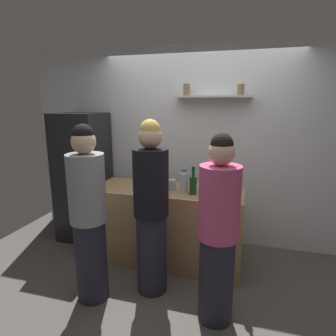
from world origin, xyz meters
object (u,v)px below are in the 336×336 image
object	(u,v)px
wine_bottle_pale_glass	(165,184)
person_pink_top	(218,233)
refrigerator	(83,177)
wine_bottle_dark_glass	(149,183)
utensil_holder	(172,184)
water_bottle_plastic	(184,182)
person_grey_hoodie	(89,217)
wine_bottle_green_glass	(193,184)
wine_bottle_amber_glass	(235,189)
baking_pan	(216,189)
person_blonde	(151,210)

from	to	relation	value
wine_bottle_pale_glass	person_pink_top	distance (m)	0.96
refrigerator	wine_bottle_dark_glass	world-z (taller)	refrigerator
utensil_holder	water_bottle_plastic	world-z (taller)	water_bottle_plastic
utensil_holder	person_pink_top	xyz separation A→B (m)	(0.61, -0.81, -0.15)
person_pink_top	person_grey_hoodie	xyz separation A→B (m)	(-1.19, -0.04, 0.03)
refrigerator	person_grey_hoodie	bearing A→B (deg)	-56.17
wine_bottle_pale_glass	refrigerator	bearing A→B (deg)	160.88
wine_bottle_pale_glass	wine_bottle_green_glass	distance (m)	0.31
wine_bottle_amber_glass	water_bottle_plastic	world-z (taller)	wine_bottle_amber_glass
wine_bottle_green_glass	water_bottle_plastic	size ratio (longest dim) A/B	1.17
utensil_holder	water_bottle_plastic	size ratio (longest dim) A/B	0.86
person_pink_top	wine_bottle_amber_glass	bearing A→B (deg)	-126.43
wine_bottle_green_glass	water_bottle_plastic	world-z (taller)	wine_bottle_green_glass
wine_bottle_amber_glass	water_bottle_plastic	distance (m)	0.59
refrigerator	baking_pan	bearing A→B (deg)	-8.14
baking_pan	wine_bottle_green_glass	distance (m)	0.29
wine_bottle_green_glass	wine_bottle_dark_glass	bearing A→B (deg)	-165.08
utensil_holder	water_bottle_plastic	distance (m)	0.17
water_bottle_plastic	wine_bottle_amber_glass	bearing A→B (deg)	-16.86
baking_pan	utensil_holder	bearing A→B (deg)	-173.20
refrigerator	wine_bottle_green_glass	distance (m)	1.69
utensil_holder	wine_bottle_green_glass	size ratio (longest dim) A/B	0.74
water_bottle_plastic	person_pink_top	bearing A→B (deg)	-58.76
baking_pan	person_pink_top	distance (m)	0.89
refrigerator	person_pink_top	bearing A→B (deg)	-29.85
person_grey_hoodie	wine_bottle_dark_glass	bearing A→B (deg)	-112.71
wine_bottle_green_glass	wine_bottle_amber_glass	world-z (taller)	wine_bottle_amber_glass
person_blonde	person_pink_top	bearing A→B (deg)	28.96
utensil_holder	wine_bottle_pale_glass	bearing A→B (deg)	-106.24
wine_bottle_pale_glass	person_pink_top	bearing A→B (deg)	-45.98
baking_pan	person_grey_hoodie	xyz separation A→B (m)	(-1.07, -0.91, -0.08)
baking_pan	wine_bottle_dark_glass	world-z (taller)	wine_bottle_dark_glass
refrigerator	baking_pan	world-z (taller)	refrigerator
refrigerator	wine_bottle_dark_glass	xyz separation A→B (m)	(1.17, -0.55, 0.16)
utensil_holder	wine_bottle_pale_glass	size ratio (longest dim) A/B	0.81
person_pink_top	person_grey_hoodie	world-z (taller)	person_grey_hoodie
refrigerator	person_blonde	world-z (taller)	refrigerator
wine_bottle_amber_glass	utensil_holder	bearing A→B (deg)	163.11
utensil_holder	person_blonde	size ratio (longest dim) A/B	0.13
wine_bottle_green_glass	person_pink_top	xyz separation A→B (m)	(0.35, -0.71, -0.20)
baking_pan	wine_bottle_green_glass	size ratio (longest dim) A/B	1.12
wine_bottle_dark_glass	wine_bottle_amber_glass	bearing A→B (deg)	0.41
wine_bottle_green_glass	person_pink_top	distance (m)	0.82
utensil_holder	person_blonde	bearing A→B (deg)	-95.42
wine_bottle_green_glass	person_grey_hoodie	distance (m)	1.14
wine_bottle_green_glass	person_grey_hoodie	bearing A→B (deg)	-138.37
baking_pan	wine_bottle_pale_glass	xyz separation A→B (m)	(-0.53, -0.19, 0.08)
baking_pan	water_bottle_plastic	bearing A→B (deg)	-163.02
refrigerator	water_bottle_plastic	bearing A→B (deg)	-13.73
person_blonde	person_grey_hoodie	bearing A→B (deg)	-104.65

